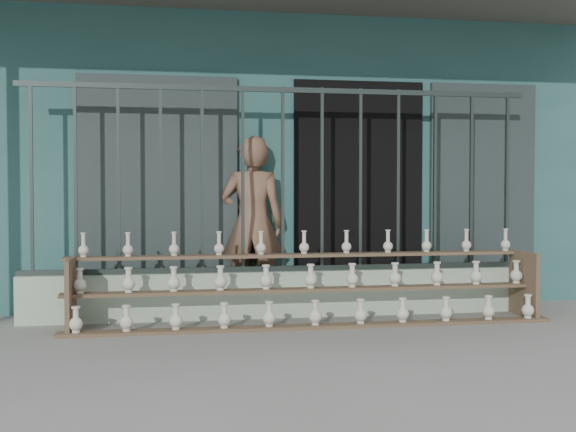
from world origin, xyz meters
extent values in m
plane|color=slate|center=(0.00, 0.00, 0.00)|extent=(60.00, 60.00, 0.00)
cube|color=#285451|center=(0.00, 4.30, 1.60)|extent=(7.00, 5.00, 3.20)
cube|color=black|center=(0.90, 1.82, 1.20)|extent=(1.40, 0.12, 2.40)
cube|color=#202A29|center=(-1.20, 1.78, 1.20)|extent=(1.60, 0.08, 2.40)
cube|color=#202A29|center=(2.30, 1.78, 1.20)|extent=(1.20, 0.08, 2.40)
cube|color=#A6BDA2|center=(0.00, 1.30, 0.23)|extent=(5.00, 0.20, 0.45)
cube|color=#283330|center=(-2.35, 1.30, 1.35)|extent=(0.03, 0.03, 1.80)
cube|color=#283330|center=(-1.96, 1.30, 1.35)|extent=(0.03, 0.03, 1.80)
cube|color=#283330|center=(-1.57, 1.30, 1.35)|extent=(0.03, 0.03, 1.80)
cube|color=#283330|center=(-1.18, 1.30, 1.35)|extent=(0.03, 0.03, 1.80)
cube|color=#283330|center=(-0.78, 1.30, 1.35)|extent=(0.03, 0.03, 1.80)
cube|color=#283330|center=(-0.39, 1.30, 1.35)|extent=(0.03, 0.03, 1.80)
cube|color=#283330|center=(0.00, 1.30, 1.35)|extent=(0.03, 0.03, 1.80)
cube|color=#283330|center=(0.39, 1.30, 1.35)|extent=(0.03, 0.03, 1.80)
cube|color=#283330|center=(0.78, 1.30, 1.35)|extent=(0.03, 0.03, 1.80)
cube|color=#283330|center=(1.17, 1.30, 1.35)|extent=(0.03, 0.03, 1.80)
cube|color=#283330|center=(1.57, 1.30, 1.35)|extent=(0.03, 0.03, 1.80)
cube|color=#283330|center=(1.96, 1.30, 1.35)|extent=(0.03, 0.03, 1.80)
cube|color=#283330|center=(2.35, 1.30, 1.35)|extent=(0.03, 0.03, 1.80)
cube|color=#283330|center=(0.00, 1.30, 2.22)|extent=(5.00, 0.04, 0.05)
cube|color=#283330|center=(0.00, 1.30, 0.47)|extent=(5.00, 0.04, 0.05)
cube|color=brown|center=(0.19, 0.65, 0.01)|extent=(4.50, 0.18, 0.03)
cube|color=brown|center=(0.19, 0.90, 0.32)|extent=(4.50, 0.18, 0.03)
cube|color=brown|center=(0.19, 1.15, 0.61)|extent=(4.50, 0.18, 0.03)
cube|color=brown|center=(-1.96, 0.90, 0.32)|extent=(0.04, 0.55, 0.64)
cube|color=brown|center=(2.34, 0.90, 0.32)|extent=(0.04, 0.55, 0.64)
imported|color=brown|center=(-0.25, 1.67, 0.90)|extent=(0.73, 0.56, 1.79)
camera|label=1|loc=(-1.16, -5.66, 1.24)|focal=45.00mm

